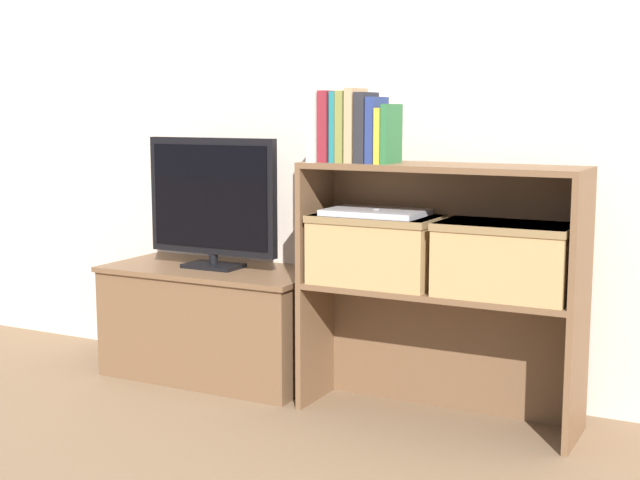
# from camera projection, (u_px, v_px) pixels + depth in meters

# --- Properties ---
(ground_plane) EXTENTS (16.00, 16.00, 0.00)m
(ground_plane) POSITION_uv_depth(u_px,v_px,m) (302.00, 411.00, 3.12)
(ground_plane) COLOR brown
(wall_back) EXTENTS (10.00, 0.05, 2.40)m
(wall_back) POSITION_uv_depth(u_px,v_px,m) (357.00, 68.00, 3.33)
(wall_back) COLOR beige
(wall_back) RESTS_ON ground_plane
(tv_stand) EXTENTS (0.86, 0.42, 0.44)m
(tv_stand) POSITION_uv_depth(u_px,v_px,m) (215.00, 322.00, 3.50)
(tv_stand) COLOR brown
(tv_stand) RESTS_ON ground_plane
(tv) EXTENTS (0.56, 0.14, 0.50)m
(tv) POSITION_uv_depth(u_px,v_px,m) (212.00, 200.00, 3.43)
(tv) COLOR black
(tv) RESTS_ON tv_stand
(bookshelf_lower_tier) EXTENTS (0.94, 0.28, 0.45)m
(bookshelf_lower_tier) POSITION_uv_depth(u_px,v_px,m) (444.00, 333.00, 3.05)
(bookshelf_lower_tier) COLOR brown
(bookshelf_lower_tier) RESTS_ON ground_plane
(bookshelf_upper_tier) EXTENTS (0.94, 0.28, 0.42)m
(bookshelf_upper_tier) POSITION_uv_depth(u_px,v_px,m) (446.00, 208.00, 2.99)
(bookshelf_upper_tier) COLOR brown
(bookshelf_upper_tier) RESTS_ON bookshelf_lower_tier
(book_ivory) EXTENTS (0.03, 0.16, 0.26)m
(book_ivory) POSITION_uv_depth(u_px,v_px,m) (321.00, 124.00, 3.06)
(book_ivory) COLOR silver
(book_ivory) RESTS_ON bookshelf_upper_tier
(book_maroon) EXTENTS (0.03, 0.14, 0.24)m
(book_maroon) POSITION_uv_depth(u_px,v_px,m) (331.00, 126.00, 3.04)
(book_maroon) COLOR maroon
(book_maroon) RESTS_ON bookshelf_upper_tier
(book_teal) EXTENTS (0.02, 0.12, 0.24)m
(book_teal) POSITION_uv_depth(u_px,v_px,m) (339.00, 127.00, 3.03)
(book_teal) COLOR #1E7075
(book_teal) RESTS_ON bookshelf_upper_tier
(book_olive) EXTENTS (0.03, 0.13, 0.24)m
(book_olive) POSITION_uv_depth(u_px,v_px,m) (347.00, 127.00, 3.02)
(book_olive) COLOR olive
(book_olive) RESTS_ON bookshelf_upper_tier
(book_tan) EXTENTS (0.03, 0.13, 0.25)m
(book_tan) POSITION_uv_depth(u_px,v_px,m) (356.00, 126.00, 3.00)
(book_tan) COLOR tan
(book_tan) RESTS_ON bookshelf_upper_tier
(book_charcoal) EXTENTS (0.04, 0.12, 0.24)m
(book_charcoal) POSITION_uv_depth(u_px,v_px,m) (366.00, 128.00, 2.98)
(book_charcoal) COLOR #232328
(book_charcoal) RESTS_ON bookshelf_upper_tier
(book_navy) EXTENTS (0.03, 0.13, 0.22)m
(book_navy) POSITION_uv_depth(u_px,v_px,m) (377.00, 130.00, 2.97)
(book_navy) COLOR navy
(book_navy) RESTS_ON bookshelf_upper_tier
(book_mustard) EXTENTS (0.02, 0.15, 0.18)m
(book_mustard) POSITION_uv_depth(u_px,v_px,m) (385.00, 136.00, 2.95)
(book_mustard) COLOR gold
(book_mustard) RESTS_ON bookshelf_upper_tier
(book_forest) EXTENTS (0.02, 0.14, 0.20)m
(book_forest) POSITION_uv_depth(u_px,v_px,m) (392.00, 134.00, 2.94)
(book_forest) COLOR #286638
(book_forest) RESTS_ON bookshelf_upper_tier
(storage_basket_left) EXTENTS (0.43, 0.25, 0.24)m
(storage_basket_left) POSITION_uv_depth(u_px,v_px,m) (375.00, 247.00, 3.05)
(storage_basket_left) COLOR tan
(storage_basket_left) RESTS_ON bookshelf_lower_tier
(storage_basket_right) EXTENTS (0.43, 0.25, 0.24)m
(storage_basket_right) POSITION_uv_depth(u_px,v_px,m) (505.00, 257.00, 2.84)
(storage_basket_right) COLOR tan
(storage_basket_right) RESTS_ON bookshelf_lower_tier
(laptop) EXTENTS (0.33, 0.22, 0.02)m
(laptop) POSITION_uv_depth(u_px,v_px,m) (376.00, 212.00, 3.03)
(laptop) COLOR #BCBCC1
(laptop) RESTS_ON storage_basket_left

